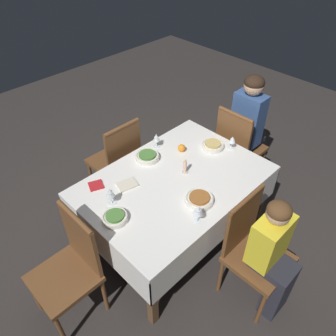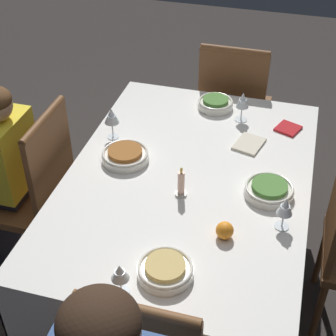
# 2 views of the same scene
# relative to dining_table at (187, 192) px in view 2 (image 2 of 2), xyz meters

# --- Properties ---
(ground_plane) EXTENTS (8.00, 8.00, 0.00)m
(ground_plane) POSITION_rel_dining_table_xyz_m (0.00, 0.00, -0.64)
(ground_plane) COLOR #332D2B
(dining_table) EXTENTS (1.53, 1.06, 0.72)m
(dining_table) POSITION_rel_dining_table_xyz_m (0.00, 0.00, 0.00)
(dining_table) COLOR white
(dining_table) RESTS_ON ground_plane
(chair_south) EXTENTS (0.43, 0.43, 0.95)m
(chair_south) POSITION_rel_dining_table_xyz_m (0.04, -0.77, -0.12)
(chair_south) COLOR brown
(chair_south) RESTS_ON ground_plane
(chair_west) EXTENTS (0.43, 0.43, 0.95)m
(chair_west) POSITION_rel_dining_table_xyz_m (-1.00, 0.04, -0.12)
(chair_west) COLOR brown
(chair_west) RESTS_ON ground_plane
(person_child_yellow) EXTENTS (0.30, 0.33, 1.06)m
(person_child_yellow) POSITION_rel_dining_table_xyz_m (0.04, -0.94, -0.06)
(person_child_yellow) COLOR #282833
(person_child_yellow) RESTS_ON ground_plane
(bowl_east) EXTENTS (0.20, 0.20, 0.06)m
(bowl_east) POSITION_rel_dining_table_xyz_m (0.56, 0.06, 0.11)
(bowl_east) COLOR silver
(bowl_east) RESTS_ON dining_table
(wine_glass_east) EXTENTS (0.06, 0.06, 0.13)m
(wine_glass_east) POSITION_rel_dining_table_xyz_m (0.67, -0.07, 0.18)
(wine_glass_east) COLOR white
(wine_glass_east) RESTS_ON dining_table
(bowl_south) EXTENTS (0.22, 0.22, 0.06)m
(bowl_south) POSITION_rel_dining_table_xyz_m (-0.05, -0.31, 0.11)
(bowl_south) COLOR silver
(bowl_south) RESTS_ON dining_table
(wine_glass_south) EXTENTS (0.07, 0.07, 0.16)m
(wine_glass_south) POSITION_rel_dining_table_xyz_m (-0.20, -0.43, 0.20)
(wine_glass_south) COLOR white
(wine_glass_south) RESTS_ON dining_table
(bowl_north) EXTENTS (0.21, 0.21, 0.06)m
(bowl_north) POSITION_rel_dining_table_xyz_m (0.03, 0.36, 0.11)
(bowl_north) COLOR silver
(bowl_north) RESTS_ON dining_table
(wine_glass_north) EXTENTS (0.06, 0.06, 0.14)m
(wine_glass_north) POSITION_rel_dining_table_xyz_m (0.20, 0.43, 0.19)
(wine_glass_north) COLOR white
(wine_glass_north) RESTS_ON dining_table
(bowl_west) EXTENTS (0.19, 0.19, 0.06)m
(bowl_west) POSITION_rel_dining_table_xyz_m (-0.61, 0.00, 0.11)
(bowl_west) COLOR silver
(bowl_west) RESTS_ON dining_table
(wine_glass_west) EXTENTS (0.07, 0.07, 0.16)m
(wine_glass_west) POSITION_rel_dining_table_xyz_m (-0.53, 0.15, 0.20)
(wine_glass_west) COLOR white
(wine_glass_west) RESTS_ON dining_table
(candle_centerpiece) EXTENTS (0.05, 0.05, 0.15)m
(candle_centerpiece) POSITION_rel_dining_table_xyz_m (0.12, 0.00, 0.14)
(candle_centerpiece) COLOR beige
(candle_centerpiece) RESTS_ON dining_table
(orange_fruit) EXTENTS (0.07, 0.07, 0.07)m
(orange_fruit) POSITION_rel_dining_table_xyz_m (0.32, 0.22, 0.12)
(orange_fruit) COLOR orange
(orange_fruit) RESTS_ON dining_table
(napkin_red_folded) EXTENTS (0.14, 0.14, 0.01)m
(napkin_red_folded) POSITION_rel_dining_table_xyz_m (-0.50, 0.39, 0.09)
(napkin_red_folded) COLOR red
(napkin_red_folded) RESTS_ON dining_table
(napkin_spare_side) EXTENTS (0.18, 0.15, 0.01)m
(napkin_spare_side) POSITION_rel_dining_table_xyz_m (-0.32, 0.22, 0.09)
(napkin_spare_side) COLOR beige
(napkin_spare_side) RESTS_ON dining_table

